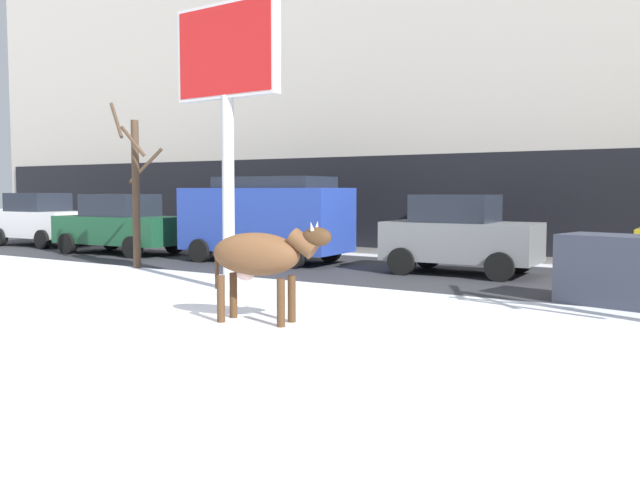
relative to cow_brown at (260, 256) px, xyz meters
The scene contains 13 objects.
ground_plane 1.58m from the cow_brown, 109.06° to the right, with size 120.00×120.00×0.00m, color white.
road_strip 6.97m from the cow_brown, 93.33° to the left, with size 60.00×5.60×0.01m, color #333338.
building_facade 14.61m from the cow_brown, 91.70° to the left, with size 44.00×6.10×13.00m.
cow_brown is the anchor object (origin of this frame).
billboard 4.82m from the cow_brown, 138.29° to the left, with size 2.53×0.34×5.56m.
car_white_hatchback 16.67m from the cow_brown, 155.54° to the left, with size 3.59×2.08×1.86m.
car_darkgreen_sedan 12.22m from the cow_brown, 148.51° to the left, with size 4.29×2.17×1.84m.
car_blue_van 8.57m from the cow_brown, 126.91° to the left, with size 4.70×2.32×2.32m.
car_grey_hatchback 7.19m from the cow_brown, 87.70° to the left, with size 3.59×2.08×1.86m.
pedestrian_by_cars 10.34m from the cow_brown, 101.34° to the left, with size 0.36×0.24×1.73m.
pedestrian_far_left 10.15m from the cow_brown, 92.36° to the left, with size 0.36×0.24×1.73m.
bare_tree_right_lot 8.12m from the cow_brown, 150.72° to the left, with size 1.08×1.28×4.15m.
dumpster 6.17m from the cow_brown, 48.17° to the left, with size 1.70×1.10×1.20m, color #383D4C.
Camera 1 is at (6.64, -6.83, 1.97)m, focal length 38.53 mm.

